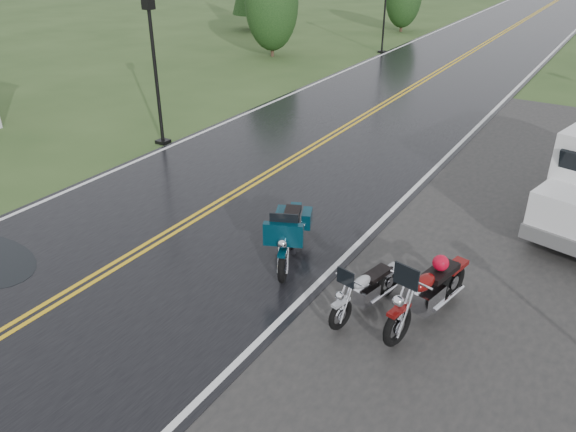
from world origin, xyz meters
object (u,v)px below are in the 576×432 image
object	(u,v)px
motorcycle_teal	(283,252)
van_white	(553,186)
motorcycle_red	(399,311)
lamp_post_near_left	(156,72)
lamp_post_far_left	(385,12)
motorcycle_silver	(341,304)

from	to	relation	value
motorcycle_teal	van_white	distance (m)	6.11
motorcycle_red	lamp_post_near_left	bearing A→B (deg)	164.24
motorcycle_teal	van_white	world-z (taller)	van_white
motorcycle_red	lamp_post_near_left	distance (m)	11.40
lamp_post_near_left	lamp_post_far_left	world-z (taller)	lamp_post_near_left
motorcycle_red	motorcycle_teal	xyz separation A→B (m)	(-2.56, 0.58, -0.02)
van_white	lamp_post_near_left	bearing A→B (deg)	-167.16
lamp_post_far_left	motorcycle_teal	bearing A→B (deg)	-71.19
motorcycle_silver	van_white	bearing A→B (deg)	78.95
van_white	lamp_post_far_left	size ratio (longest dim) A/B	1.47
van_white	lamp_post_far_left	bearing A→B (deg)	136.23
motorcycle_teal	lamp_post_near_left	size ratio (longest dim) A/B	0.52
motorcycle_teal	motorcycle_silver	xyz separation A→B (m)	(1.59, -0.70, -0.14)
van_white	lamp_post_near_left	world-z (taller)	lamp_post_near_left
motorcycle_silver	van_white	distance (m)	5.89
motorcycle_teal	motorcycle_silver	world-z (taller)	motorcycle_teal
motorcycle_teal	lamp_post_near_left	distance (m)	8.92
motorcycle_teal	lamp_post_far_left	xyz separation A→B (m)	(-7.33, 21.52, 1.39)
motorcycle_red	van_white	world-z (taller)	van_white
motorcycle_teal	motorcycle_silver	distance (m)	1.75
van_white	lamp_post_near_left	xyz separation A→B (m)	(-11.37, -0.06, 1.05)
lamp_post_near_left	lamp_post_far_left	bearing A→B (deg)	89.53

